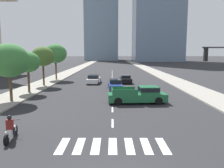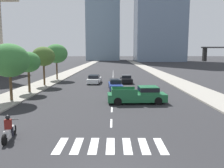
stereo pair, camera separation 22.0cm
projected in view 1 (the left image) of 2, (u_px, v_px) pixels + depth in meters
sidewalk_east at (179, 83)px, 37.63m from camera, size 4.00×260.00×0.15m
sidewalk_west at (44, 83)px, 37.59m from camera, size 4.00×260.00×0.15m
crosswalk_near at (112, 146)px, 12.21m from camera, size 5.85×2.23×0.01m
lane_divider_center at (112, 82)px, 39.95m from camera, size 0.14×50.00×0.01m
motorcycle_lead at (10, 130)px, 12.91m from camera, size 0.70×2.20×1.49m
pickup_truck at (139, 95)px, 22.63m from camera, size 5.86×2.33×1.67m
sedan_blue_0 at (115, 85)px, 31.38m from camera, size 2.01×4.68×1.35m
sedan_black_1 at (125, 79)px, 38.15m from camera, size 1.94×4.39×1.32m
sedan_white_2 at (93, 79)px, 37.67m from camera, size 2.11×4.88×1.38m
street_tree_nearest at (9, 60)px, 22.75m from camera, size 3.97×3.97×5.76m
street_tree_second at (27, 62)px, 27.80m from camera, size 2.98×2.98×4.99m
street_tree_third at (42, 57)px, 33.82m from camera, size 3.40×3.40×5.77m
street_tree_fourth at (55, 54)px, 41.43m from camera, size 4.07×4.07×6.47m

